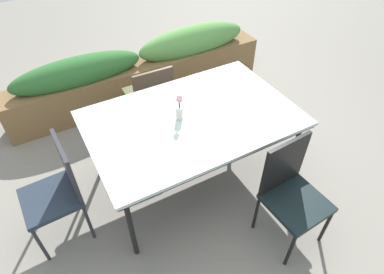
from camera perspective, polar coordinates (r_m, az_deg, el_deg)
The scene contains 7 objects.
ground_plane at distance 3.39m, azimuth 0.51°, elevation -6.19°, with size 12.00×12.00×0.00m, color gray.
dining_table at distance 2.82m, azimuth 0.00°, elevation 2.86°, with size 1.78×1.16×0.79m.
chair_near_right at distance 2.69m, azimuth 16.91°, elevation -8.72°, with size 0.46×0.46×0.95m.
chair_far_side at distance 3.61m, azimuth -7.33°, elevation 7.48°, with size 0.47×0.47×0.84m.
chair_end_left at distance 2.77m, azimuth -22.39°, elevation -8.25°, with size 0.44×0.44×0.96m.
flower_vase at distance 2.71m, azimuth -2.21°, elevation 5.09°, with size 0.06×0.06×0.24m.
planter_box at distance 4.24m, azimuth -8.74°, elevation 11.39°, with size 3.31×0.39×0.80m.
Camera 1 is at (-1.10, -1.92, 2.56)m, focal length 30.53 mm.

